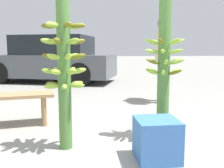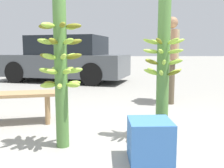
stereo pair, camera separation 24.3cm
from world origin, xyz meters
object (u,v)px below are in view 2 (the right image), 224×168
at_px(vendor_person, 171,53).
at_px(produce_crate, 150,141).
at_px(banana_stalk_left, 61,66).
at_px(banana_stalk_center, 163,66).
at_px(parked_car, 65,60).
at_px(market_bench, 1,98).

relative_size(vendor_person, produce_crate, 4.26).
relative_size(banana_stalk_left, vendor_person, 0.98).
relative_size(banana_stalk_center, parked_car, 0.37).
xyz_separation_m(banana_stalk_left, market_bench, (-0.92, 0.80, -0.47)).
height_order(vendor_person, parked_car, vendor_person).
bearing_deg(market_bench, banana_stalk_center, -27.90).
distance_m(banana_stalk_left, produce_crate, 1.10).
height_order(market_bench, parked_car, parked_car).
xyz_separation_m(banana_stalk_center, parked_car, (-1.83, 5.25, -0.13)).
distance_m(vendor_person, produce_crate, 2.68).
xyz_separation_m(banana_stalk_center, produce_crate, (-0.23, -0.55, -0.63)).
bearing_deg(produce_crate, market_bench, 146.18).
relative_size(banana_stalk_left, produce_crate, 4.20).
height_order(vendor_person, market_bench, vendor_person).
bearing_deg(banana_stalk_center, produce_crate, -113.04).
height_order(banana_stalk_center, parked_car, banana_stalk_center).
height_order(banana_stalk_left, market_bench, banana_stalk_left).
bearing_deg(banana_stalk_center, banana_stalk_left, -170.16).
bearing_deg(market_bench, produce_crate, -44.32).
bearing_deg(banana_stalk_left, market_bench, 138.91).
height_order(banana_stalk_left, vendor_person, vendor_person).
height_order(banana_stalk_left, produce_crate, banana_stalk_left).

